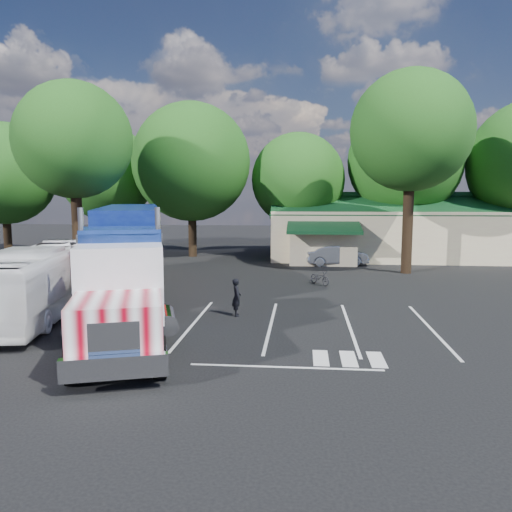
# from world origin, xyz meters

# --- Properties ---
(ground) EXTENTS (120.00, 120.00, 0.00)m
(ground) POSITION_xyz_m (0.00, 0.00, 0.00)
(ground) COLOR black
(ground) RESTS_ON ground
(event_hall) EXTENTS (24.20, 14.12, 5.55)m
(event_hall) POSITION_xyz_m (13.74, 17.81, 2.21)
(event_hall) COLOR beige
(event_hall) RESTS_ON ground
(tree_row_a) EXTENTS (9.00, 9.00, 11.68)m
(tree_row_a) POSITION_xyz_m (-22.00, 16.50, 7.16)
(tree_row_a) COLOR black
(tree_row_a) RESTS_ON ground
(tree_row_b) EXTENTS (8.40, 8.40, 11.35)m
(tree_row_b) POSITION_xyz_m (-13.00, 17.80, 7.13)
(tree_row_b) COLOR black
(tree_row_b) RESTS_ON ground
(tree_row_c) EXTENTS (10.00, 10.00, 13.05)m
(tree_row_c) POSITION_xyz_m (-5.00, 16.20, 8.04)
(tree_row_c) COLOR black
(tree_row_c) RESTS_ON ground
(tree_row_d) EXTENTS (8.00, 8.00, 10.60)m
(tree_row_d) POSITION_xyz_m (4.00, 17.50, 6.58)
(tree_row_d) COLOR black
(tree_row_d) RESTS_ON ground
(tree_row_e) EXTENTS (9.60, 9.60, 12.90)m
(tree_row_e) POSITION_xyz_m (13.00, 18.00, 8.09)
(tree_row_e) COLOR black
(tree_row_e) RESTS_ON ground
(tree_near_left) EXTENTS (7.60, 7.60, 12.65)m
(tree_near_left) POSITION_xyz_m (-10.50, 6.00, 8.81)
(tree_near_left) COLOR black
(tree_near_left) RESTS_ON ground
(tree_near_right) EXTENTS (8.00, 8.00, 13.50)m
(tree_near_right) POSITION_xyz_m (11.50, 8.50, 9.46)
(tree_near_right) COLOR black
(tree_near_right) RESTS_ON ground
(semi_truck) EXTENTS (9.72, 23.03, 4.87)m
(semi_truck) POSITION_xyz_m (-4.31, -1.45, 2.76)
(semi_truck) COLOR black
(semi_truck) RESTS_ON ground
(woman) EXTENTS (0.52, 0.68, 1.66)m
(woman) POSITION_xyz_m (1.60, -4.56, 0.83)
(woman) COLOR black
(woman) RESTS_ON ground
(bicycle) EXTENTS (1.48, 1.68, 0.88)m
(bicycle) POSITION_xyz_m (5.50, 3.47, 0.44)
(bicycle) COLOR black
(bicycle) RESTS_ON ground
(tour_bus) EXTENTS (4.63, 11.32, 3.07)m
(tour_bus) POSITION_xyz_m (-7.00, -5.47, 1.54)
(tour_bus) COLOR silver
(tour_bus) RESTS_ON ground
(silver_sedan) EXTENTS (4.91, 2.50, 1.54)m
(silver_sedan) POSITION_xyz_m (6.99, 11.83, 0.77)
(silver_sedan) COLOR #9DA0A5
(silver_sedan) RESTS_ON ground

